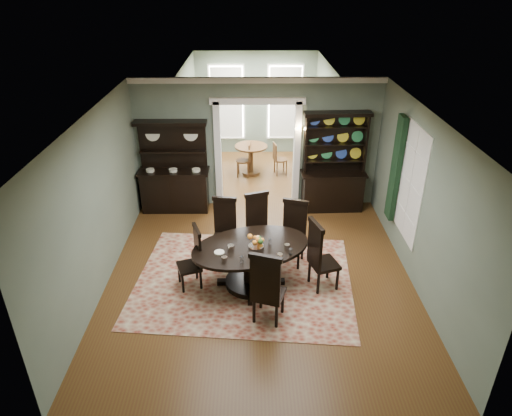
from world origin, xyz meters
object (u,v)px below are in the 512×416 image
at_px(sideboard, 175,180).
at_px(welsh_dresser, 333,175).
at_px(parlor_table, 251,156).
at_px(dining_table, 251,258).

relative_size(sideboard, welsh_dresser, 0.91).
xyz_separation_m(sideboard, parlor_table, (1.76, 2.04, -0.20)).
bearing_deg(sideboard, dining_table, -59.44).
height_order(dining_table, parlor_table, dining_table).
bearing_deg(sideboard, parlor_table, 49.35).
bearing_deg(parlor_table, sideboard, -130.73).
distance_m(dining_table, welsh_dresser, 3.52).
xyz_separation_m(dining_table, welsh_dresser, (1.89, 2.96, 0.26)).
height_order(dining_table, sideboard, sideboard).
bearing_deg(sideboard, welsh_dresser, 0.01).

